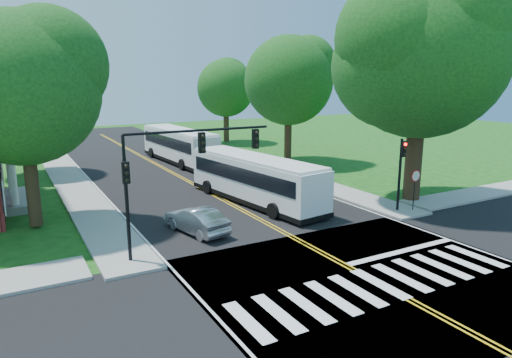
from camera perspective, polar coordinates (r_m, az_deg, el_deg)
ground at (r=19.74m, az=14.15°, el=-12.06°), size 140.00×140.00×0.00m
road at (r=34.32m, az=-6.75°, el=-1.21°), size 14.00×96.00×0.01m
cross_road at (r=19.74m, az=14.15°, el=-12.04°), size 60.00×12.00×0.01m
center_line at (r=37.96m, az=-9.06°, el=0.06°), size 0.36×70.00×0.01m
edge_line_w at (r=36.28m, az=-19.19°, el=-1.07°), size 0.12×70.00×0.01m
edge_line_e at (r=40.72m, az=-0.05°, el=1.06°), size 0.12×70.00×0.01m
crosswalk at (r=19.41m, az=15.18°, el=-12.50°), size 12.60×3.00×0.01m
stop_bar at (r=23.10m, az=17.84°, el=-8.56°), size 6.60×0.40×0.01m
sidewalk_nw at (r=38.97m, az=-22.15°, el=-0.31°), size 2.60×40.00×0.15m
sidewalk_ne at (r=44.00m, az=-0.24°, el=2.00°), size 2.60×40.00×0.15m
sidewalk_xe at (r=38.90m, az=29.05°, el=-0.99°), size 20.00×2.60×0.15m
tree_ne_big at (r=31.55m, az=19.99°, el=14.57°), size 10.80×10.80×14.91m
tree_west_near at (r=26.93m, az=-27.24°, el=9.96°), size 8.00×8.00×11.40m
tree_west_far at (r=42.94m, az=-27.40°, el=9.67°), size 7.60×7.60×10.67m
tree_east_mid at (r=44.06m, az=4.12°, el=12.16°), size 8.40×8.40×11.93m
tree_east_far at (r=58.56m, az=-3.81°, el=11.26°), size 7.20×7.20×10.34m
signal_nw at (r=20.79m, az=-9.76°, el=2.07°), size 7.15×0.46×5.66m
signal_ne at (r=28.84m, az=17.68°, el=1.68°), size 0.30×0.46×4.40m
stop_sign at (r=29.30m, az=19.28°, el=-0.13°), size 0.76×0.08×2.53m
bus_lead at (r=30.00m, az=-0.18°, el=0.08°), size 4.16×12.13×3.08m
bus_follow at (r=45.26m, az=-9.60°, el=4.23°), size 3.60×12.67×3.24m
hatchback at (r=24.52m, az=-7.49°, el=-5.12°), size 2.40×4.44×1.39m
suv at (r=32.94m, az=4.38°, el=-0.47°), size 4.04×5.58×1.41m
dark_sedan at (r=36.13m, az=2.27°, el=0.54°), size 2.97×4.42×1.19m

